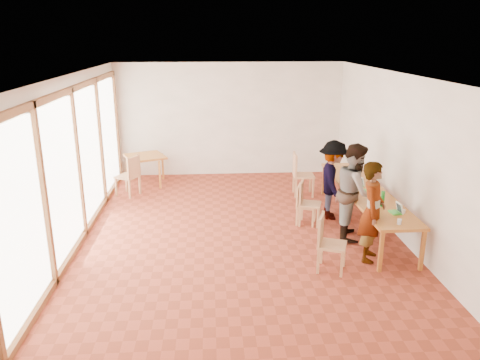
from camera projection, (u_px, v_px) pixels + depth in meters
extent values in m
plane|color=#963924|center=(239.00, 231.00, 9.12)|extent=(8.00, 8.00, 0.00)
cube|color=white|center=(230.00, 120.00, 12.49)|extent=(6.00, 0.10, 3.00)
cube|color=white|center=(263.00, 252.00, 4.86)|extent=(6.00, 0.10, 3.00)
cube|color=white|center=(397.00, 154.00, 8.86)|extent=(0.10, 8.00, 3.00)
cube|color=white|center=(76.00, 159.00, 8.49)|extent=(0.10, 8.00, 3.00)
cube|color=white|center=(239.00, 73.00, 8.22)|extent=(6.00, 8.00, 0.04)
cube|color=#AE6026|center=(365.00, 191.00, 9.22)|extent=(0.80, 4.00, 0.05)
cube|color=#AE6026|center=(381.00, 252.00, 7.46)|extent=(0.06, 0.06, 0.70)
cube|color=#AE6026|center=(324.00, 180.00, 11.16)|extent=(0.06, 0.06, 0.70)
cube|color=#AE6026|center=(422.00, 251.00, 7.50)|extent=(0.06, 0.06, 0.70)
cube|color=#AE6026|center=(352.00, 180.00, 11.20)|extent=(0.06, 0.06, 0.70)
cube|color=#AE6026|center=(145.00, 156.00, 11.82)|extent=(0.90, 0.90, 0.05)
cube|color=#AE6026|center=(128.00, 175.00, 11.53)|extent=(0.05, 0.05, 0.70)
cube|color=#AE6026|center=(133.00, 167.00, 12.28)|extent=(0.05, 0.05, 0.70)
cube|color=#AE6026|center=(160.00, 175.00, 11.58)|extent=(0.05, 0.05, 0.70)
cube|color=#AE6026|center=(163.00, 166.00, 12.32)|extent=(0.05, 0.05, 0.70)
cube|color=tan|center=(332.00, 245.00, 7.48)|extent=(0.56, 0.56, 0.04)
cube|color=tan|center=(321.00, 229.00, 7.47)|extent=(0.20, 0.42, 0.45)
cube|color=tan|center=(306.00, 206.00, 9.37)|extent=(0.48, 0.48, 0.04)
cube|color=tan|center=(298.00, 195.00, 9.36)|extent=(0.16, 0.36, 0.39)
cube|color=tan|center=(310.00, 204.00, 9.34)|extent=(0.52, 0.52, 0.04)
cube|color=tan|center=(301.00, 192.00, 9.31)|extent=(0.17, 0.41, 0.44)
cube|color=tan|center=(304.00, 175.00, 11.06)|extent=(0.49, 0.49, 0.04)
cube|color=tan|center=(295.00, 165.00, 10.97)|extent=(0.07, 0.47, 0.49)
cube|color=tan|center=(127.00, 176.00, 11.05)|extent=(0.62, 0.62, 0.04)
cube|color=tan|center=(134.00, 167.00, 10.89)|extent=(0.25, 0.42, 0.48)
imported|color=gray|center=(372.00, 212.00, 7.75)|extent=(0.62, 0.74, 1.72)
imported|color=gray|center=(355.00, 191.00, 8.63)|extent=(0.88, 1.02, 1.80)
imported|color=gray|center=(333.00, 180.00, 9.57)|extent=(0.73, 1.12, 1.64)
cube|color=green|center=(395.00, 212.00, 7.98)|extent=(0.18, 0.23, 0.02)
cube|color=white|center=(400.00, 208.00, 7.97)|extent=(0.08, 0.21, 0.18)
cube|color=green|center=(368.00, 191.00, 9.05)|extent=(0.22, 0.27, 0.02)
cube|color=white|center=(373.00, 188.00, 9.01)|extent=(0.12, 0.23, 0.19)
cube|color=green|center=(357.00, 185.00, 9.45)|extent=(0.21, 0.25, 0.02)
cube|color=white|center=(361.00, 181.00, 9.45)|extent=(0.11, 0.21, 0.18)
imported|color=gold|center=(331.00, 165.00, 10.77)|extent=(0.15, 0.15, 0.09)
cylinder|color=#1B6D20|center=(383.00, 199.00, 8.26)|extent=(0.07, 0.07, 0.28)
cylinder|color=silver|center=(399.00, 222.00, 7.50)|extent=(0.07, 0.07, 0.09)
cylinder|color=white|center=(403.00, 211.00, 7.98)|extent=(0.08, 0.08, 0.06)
cube|color=#E23D62|center=(369.00, 206.00, 8.30)|extent=(0.05, 0.10, 0.01)
cube|color=black|center=(346.00, 171.00, 10.30)|extent=(0.16, 0.26, 0.09)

